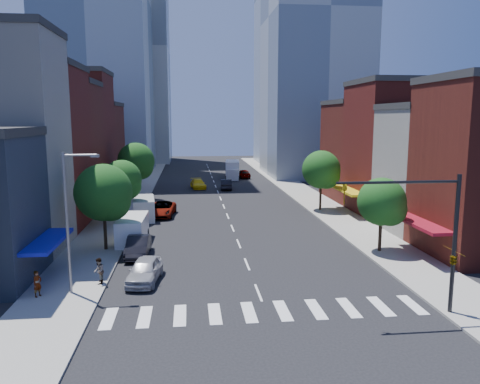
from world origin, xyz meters
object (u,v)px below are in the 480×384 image
(cargo_van_near, at_px, (132,230))
(taxi, at_px, (198,184))
(parked_car_rear, at_px, (163,209))
(traffic_car_oncoming, at_px, (226,184))
(traffic_car_far, at_px, (243,174))
(box_truck, at_px, (232,170))
(pedestrian_near, at_px, (37,284))
(cargo_van_far, at_px, (144,209))
(parked_car_second, at_px, (138,246))
(parked_car_third, at_px, (162,209))
(pedestrian_far, at_px, (99,271))
(parked_car_front, at_px, (145,270))

(cargo_van_near, relative_size, taxi, 1.14)
(parked_car_rear, xyz_separation_m, taxi, (4.56, 20.18, 0.08))
(traffic_car_oncoming, bearing_deg, traffic_car_far, -103.62)
(traffic_car_far, distance_m, box_truck, 2.41)
(pedestrian_near, bearing_deg, traffic_car_far, 11.10)
(cargo_van_near, bearing_deg, box_truck, 74.94)
(cargo_van_far, relative_size, pedestrian_near, 3.49)
(parked_car_second, relative_size, taxi, 0.97)
(parked_car_third, height_order, traffic_car_far, parked_car_third)
(cargo_van_far, height_order, traffic_car_oncoming, cargo_van_far)
(cargo_van_far, height_order, box_truck, box_truck)
(box_truck, height_order, pedestrian_far, box_truck)
(parked_car_second, bearing_deg, box_truck, 76.57)
(parked_car_second, relative_size, pedestrian_near, 2.97)
(parked_car_third, height_order, pedestrian_far, pedestrian_far)
(cargo_van_far, xyz_separation_m, traffic_car_oncoming, (10.93, 20.99, -0.39))
(traffic_car_oncoming, height_order, pedestrian_near, pedestrian_near)
(cargo_van_near, bearing_deg, traffic_car_far, 72.68)
(parked_car_front, relative_size, pedestrian_near, 2.89)
(parked_car_front, bearing_deg, parked_car_rear, 97.58)
(parked_car_front, relative_size, parked_car_second, 0.97)
(traffic_car_far, relative_size, box_truck, 0.57)
(taxi, height_order, traffic_car_far, traffic_car_far)
(taxi, bearing_deg, traffic_car_oncoming, -23.96)
(parked_car_rear, relative_size, cargo_van_far, 0.78)
(parked_car_second, xyz_separation_m, cargo_van_near, (-0.90, 4.09, 0.39))
(parked_car_rear, height_order, pedestrian_near, pedestrian_near)
(parked_car_front, relative_size, traffic_car_far, 1.01)
(parked_car_rear, bearing_deg, parked_car_front, -97.21)
(parked_car_rear, distance_m, taxi, 20.69)
(taxi, distance_m, traffic_car_oncoming, 4.62)
(parked_car_second, xyz_separation_m, cargo_van_far, (-0.83, 14.42, 0.37))
(taxi, bearing_deg, pedestrian_far, -107.56)
(parked_car_second, distance_m, parked_car_third, 15.75)
(box_truck, bearing_deg, parked_car_third, -103.72)
(parked_car_rear, relative_size, pedestrian_near, 2.73)
(parked_car_second, distance_m, traffic_car_oncoming, 36.82)
(taxi, xyz_separation_m, box_truck, (6.61, 11.59, 0.81))
(parked_car_second, relative_size, traffic_car_oncoming, 1.02)
(parked_car_second, xyz_separation_m, pedestrian_far, (-1.90, -6.67, 0.21))
(traffic_car_oncoming, bearing_deg, parked_car_front, 81.87)
(parked_car_third, height_order, taxi, parked_car_third)
(parked_car_front, xyz_separation_m, cargo_van_far, (-1.93, 20.66, 0.37))
(cargo_van_far, relative_size, traffic_car_oncoming, 1.20)
(cargo_van_far, xyz_separation_m, pedestrian_far, (-1.07, -21.08, -0.16))
(cargo_van_far, bearing_deg, box_truck, 63.21)
(parked_car_front, bearing_deg, cargo_van_far, 102.92)
(parked_car_second, relative_size, cargo_van_far, 0.85)
(cargo_van_far, xyz_separation_m, traffic_car_far, (15.27, 34.62, -0.37))
(parked_car_front, xyz_separation_m, pedestrian_far, (-3.00, -0.42, 0.21))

